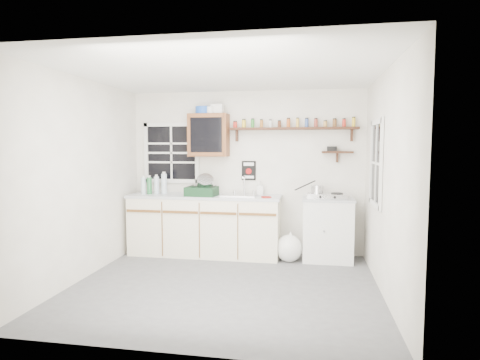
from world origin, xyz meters
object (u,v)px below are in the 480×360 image
dish_rack (203,189)px  hotplate (327,196)px  main_cabinet (205,225)px  upper_cabinet (209,135)px  right_cabinet (328,229)px  spice_shelf (293,127)px

dish_rack → hotplate: (1.82, 0.10, -0.08)m
main_cabinet → upper_cabinet: 1.37m
dish_rack → right_cabinet: bearing=7.9°
main_cabinet → spice_shelf: spice_shelf is taller
dish_rack → main_cabinet: bearing=93.9°
right_cabinet → spice_shelf: (-0.53, 0.19, 1.48)m
upper_cabinet → spice_shelf: size_ratio=0.34×
main_cabinet → upper_cabinet: bearing=76.3°
main_cabinet → right_cabinet: bearing=0.8°
dish_rack → hotplate: bearing=7.3°
upper_cabinet → dish_rack: (-0.04, -0.24, -0.80)m
spice_shelf → dish_rack: 1.62m
right_cabinet → hotplate: bearing=-129.1°
right_cabinet → hotplate: size_ratio=1.62×
right_cabinet → spice_shelf: size_ratio=0.48×
upper_cabinet → right_cabinet: bearing=-3.8°
right_cabinet → dish_rack: (-1.84, -0.12, 0.57)m
spice_shelf → hotplate: 1.13m
main_cabinet → spice_shelf: size_ratio=1.21×
upper_cabinet → spice_shelf: bearing=3.1°
right_cabinet → upper_cabinet: (-1.80, 0.12, 1.37)m
spice_shelf → upper_cabinet: bearing=-176.9°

